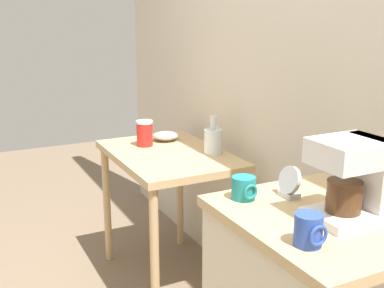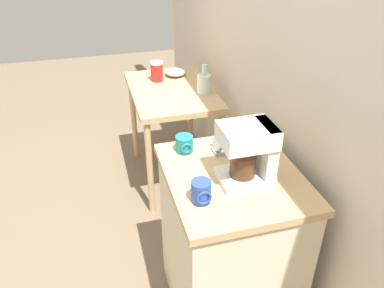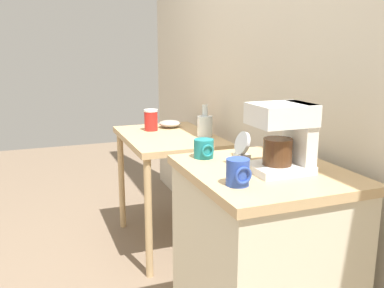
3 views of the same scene
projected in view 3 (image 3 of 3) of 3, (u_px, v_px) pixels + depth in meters
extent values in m
cube|color=beige|center=(292.00, 36.00, 2.11)|extent=(4.40, 0.10, 2.80)
cube|color=tan|center=(168.00, 138.00, 2.84)|extent=(0.85, 0.58, 0.04)
cylinder|color=tan|center=(121.00, 181.00, 3.19)|extent=(0.04, 0.04, 0.73)
cylinder|color=tan|center=(148.00, 219.00, 2.49)|extent=(0.04, 0.04, 0.73)
cylinder|color=tan|center=(184.00, 174.00, 3.36)|extent=(0.04, 0.04, 0.73)
cylinder|color=tan|center=(226.00, 208.00, 2.66)|extent=(0.04, 0.04, 0.73)
cube|color=beige|center=(261.00, 276.00, 1.77)|extent=(0.65, 0.55, 0.85)
cube|color=tan|center=(265.00, 173.00, 1.67)|extent=(0.68, 0.58, 0.04)
cylinder|color=#9E998C|center=(170.00, 127.00, 3.08)|extent=(0.07, 0.07, 0.01)
ellipsoid|color=#9E998C|center=(170.00, 123.00, 3.07)|extent=(0.16, 0.16, 0.04)
cylinder|color=silver|center=(205.00, 126.00, 2.76)|extent=(0.10, 0.10, 0.13)
cylinder|color=silver|center=(205.00, 110.00, 2.74)|extent=(0.03, 0.03, 0.07)
cylinder|color=red|center=(151.00, 121.00, 2.96)|extent=(0.09, 0.09, 0.13)
cylinder|color=white|center=(151.00, 110.00, 2.94)|extent=(0.10, 0.10, 0.01)
cube|color=white|center=(279.00, 168.00, 1.62)|extent=(0.18, 0.22, 0.03)
cube|color=white|center=(300.00, 137.00, 1.62)|extent=(0.16, 0.05, 0.26)
cube|color=white|center=(282.00, 114.00, 1.57)|extent=(0.18, 0.22, 0.08)
cylinder|color=#4C2D19|center=(277.00, 152.00, 1.60)|extent=(0.11, 0.11, 0.10)
cylinder|color=#2D4CAD|center=(238.00, 172.00, 1.46)|extent=(0.08, 0.08, 0.09)
torus|color=#2D4CAD|center=(243.00, 176.00, 1.42)|extent=(0.01, 0.06, 0.06)
cylinder|color=teal|center=(204.00, 149.00, 1.81)|extent=(0.08, 0.08, 0.08)
torus|color=teal|center=(208.00, 151.00, 1.77)|extent=(0.01, 0.06, 0.06)
cube|color=#B2B5BA|center=(242.00, 156.00, 1.82)|extent=(0.07, 0.05, 0.02)
cylinder|color=#B2B5BA|center=(242.00, 143.00, 1.81)|extent=(0.10, 0.05, 0.10)
cylinder|color=black|center=(242.00, 143.00, 1.81)|extent=(0.09, 0.03, 0.08)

